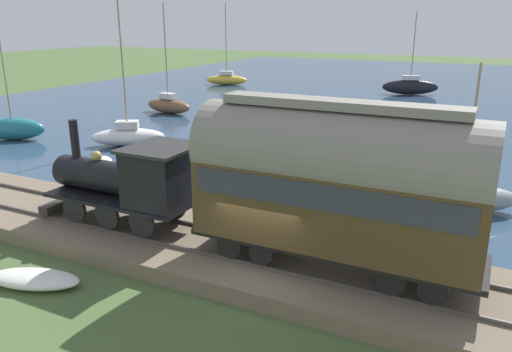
% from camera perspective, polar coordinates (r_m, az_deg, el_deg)
% --- Properties ---
extents(ground_plane, '(200.00, 200.00, 0.00)m').
position_cam_1_polar(ground_plane, '(15.13, 0.78, -12.07)').
color(ground_plane, '#476033').
extents(harbor_water, '(80.00, 80.00, 0.01)m').
position_cam_1_polar(harbor_water, '(55.98, 20.51, 8.78)').
color(harbor_water, '#2D4760').
rests_on(harbor_water, ground).
extents(rail_embankment, '(4.52, 56.00, 0.65)m').
position_cam_1_polar(rail_embankment, '(15.60, 1.99, -9.99)').
color(rail_embankment, '#756651').
rests_on(rail_embankment, ground).
extents(steam_locomotive, '(2.37, 5.92, 3.44)m').
position_cam_1_polar(steam_locomotive, '(17.45, -13.75, -0.31)').
color(steam_locomotive, black).
rests_on(steam_locomotive, rail_embankment).
extents(passenger_coach, '(2.52, 8.23, 4.80)m').
position_cam_1_polar(passenger_coach, '(13.84, 9.16, -0.38)').
color(passenger_coach, black).
rests_on(passenger_coach, rail_embankment).
extents(sailboat_teal, '(3.02, 4.25, 9.77)m').
position_cam_1_polar(sailboat_teal, '(35.74, -26.06, 4.94)').
color(sailboat_teal, '#1E707A').
rests_on(sailboat_teal, harbor_water).
extents(sailboat_gray, '(3.08, 4.52, 5.94)m').
position_cam_1_polar(sailboat_gray, '(21.67, 22.59, -2.38)').
color(sailboat_gray, gray).
rests_on(sailboat_gray, harbor_water).
extents(sailboat_brown, '(1.79, 4.52, 8.61)m').
position_cam_1_polar(sailboat_brown, '(42.10, -9.98, 8.02)').
color(sailboat_brown, brown).
rests_on(sailboat_brown, harbor_water).
extents(sailboat_white, '(3.58, 4.53, 8.56)m').
position_cam_1_polar(sailboat_white, '(31.61, -14.42, 4.51)').
color(sailboat_white, white).
rests_on(sailboat_white, harbor_water).
extents(sailboat_black, '(2.72, 5.63, 8.12)m').
position_cam_1_polar(sailboat_black, '(54.33, 17.19, 9.75)').
color(sailboat_black, black).
rests_on(sailboat_black, harbor_water).
extents(sailboat_yellow, '(2.95, 5.15, 9.19)m').
position_cam_1_polar(sailboat_yellow, '(59.87, -3.38, 11.00)').
color(sailboat_yellow, gold).
rests_on(sailboat_yellow, harbor_water).
extents(rowboat_mid_harbor, '(2.13, 2.18, 0.40)m').
position_cam_1_polar(rowboat_mid_harbor, '(27.72, -17.00, 1.56)').
color(rowboat_mid_harbor, silver).
rests_on(rowboat_mid_harbor, harbor_water).
extents(rowboat_near_shore, '(2.79, 2.79, 0.53)m').
position_cam_1_polar(rowboat_near_shore, '(27.42, 2.14, 2.30)').
color(rowboat_near_shore, '#B7B2A3').
rests_on(rowboat_near_shore, harbor_water).
extents(rowboat_far_out, '(1.25, 2.18, 0.39)m').
position_cam_1_polar(rowboat_far_out, '(22.97, 8.19, -1.09)').
color(rowboat_far_out, beige).
rests_on(rowboat_far_out, harbor_water).
extents(rowboat_off_pier, '(1.83, 2.14, 0.50)m').
position_cam_1_polar(rowboat_off_pier, '(23.18, -2.89, -0.62)').
color(rowboat_off_pier, silver).
rests_on(rowboat_off_pier, harbor_water).
extents(beached_dinghy, '(1.88, 3.00, 0.44)m').
position_cam_1_polar(beached_dinghy, '(16.21, -24.01, -10.70)').
color(beached_dinghy, silver).
rests_on(beached_dinghy, ground).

